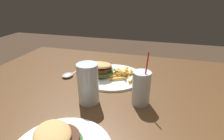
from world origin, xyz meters
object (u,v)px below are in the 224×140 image
meal_plate_near (107,73)px  beer_glass (88,85)px  spoon (68,75)px  juice_glass (141,90)px

meal_plate_near → beer_glass: size_ratio=1.93×
meal_plate_near → spoon: size_ratio=1.55×
beer_glass → juice_glass: size_ratio=0.74×
beer_glass → juice_glass: juice_glass is taller
meal_plate_near → juice_glass: size_ratio=1.44×
beer_glass → spoon: beer_glass is taller
beer_glass → spoon: 0.28m
beer_glass → juice_glass: (-0.20, -0.04, -0.01)m
meal_plate_near → juice_glass: juice_glass is taller
juice_glass → spoon: 0.42m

